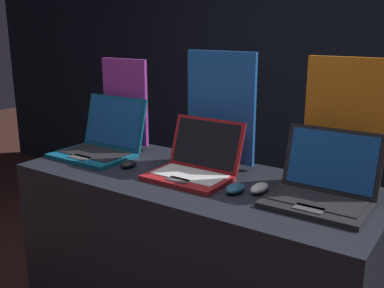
{
  "coord_description": "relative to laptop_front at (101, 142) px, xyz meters",
  "views": [
    {
      "loc": [
        1.05,
        -1.24,
        1.62
      ],
      "look_at": [
        -0.01,
        0.33,
        1.12
      ],
      "focal_mm": 42.0,
      "sensor_mm": 36.0,
      "label": 1
    }
  ],
  "objects": [
    {
      "name": "mouse_middle",
      "position": [
        0.84,
        -0.09,
        -0.05
      ],
      "size": [
        0.07,
        0.11,
        0.03
      ],
      "color": "navy",
      "rests_on": "display_counter"
    },
    {
      "name": "mouse_front",
      "position": [
        0.26,
        -0.08,
        -0.05
      ],
      "size": [
        0.06,
        0.09,
        0.03
      ],
      "color": "black",
      "rests_on": "display_counter"
    },
    {
      "name": "promo_stand_back",
      "position": [
        1.16,
        0.22,
        0.19
      ],
      "size": [
        0.32,
        0.07,
        0.53
      ],
      "color": "black",
      "rests_on": "display_counter"
    },
    {
      "name": "laptop_front",
      "position": [
        0.0,
        0.0,
        0.0
      ],
      "size": [
        0.39,
        0.35,
        0.29
      ],
      "color": "#0F5170",
      "rests_on": "display_counter"
    },
    {
      "name": "promo_stand_front",
      "position": [
        0.0,
        0.19,
        0.16
      ],
      "size": [
        0.3,
        0.07,
        0.48
      ],
      "color": "black",
      "rests_on": "display_counter"
    },
    {
      "name": "mouse_back",
      "position": [
        0.92,
        -0.03,
        -0.05
      ],
      "size": [
        0.06,
        0.11,
        0.04
      ],
      "color": "#B2B2B7",
      "rests_on": "display_counter"
    },
    {
      "name": "promo_stand_middle",
      "position": [
        0.6,
        0.2,
        0.19
      ],
      "size": [
        0.36,
        0.07,
        0.54
      ],
      "color": "black",
      "rests_on": "display_counter"
    },
    {
      "name": "wall_back",
      "position": [
        0.6,
        1.86,
        0.36
      ],
      "size": [
        8.0,
        0.05,
        2.8
      ],
      "color": "black",
      "rests_on": "ground_plane"
    },
    {
      "name": "display_counter",
      "position": [
        0.6,
        -0.03,
        -0.55
      ],
      "size": [
        1.63,
        0.66,
        0.97
      ],
      "color": "black",
      "rests_on": "ground_plane"
    },
    {
      "name": "laptop_middle",
      "position": [
        0.6,
        -0.02,
        -0.01
      ],
      "size": [
        0.36,
        0.32,
        0.24
      ],
      "color": "maroon",
      "rests_on": "display_counter"
    },
    {
      "name": "laptop_back",
      "position": [
        1.16,
        0.0,
        -0.0
      ],
      "size": [
        0.37,
        0.32,
        0.27
      ],
      "color": "black",
      "rests_on": "display_counter"
    }
  ]
}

